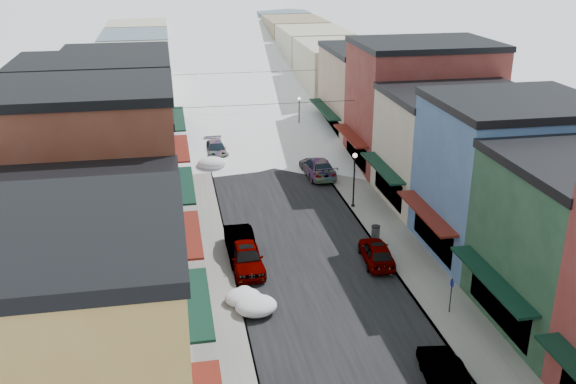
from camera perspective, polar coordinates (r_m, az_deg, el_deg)
name	(u,v)px	position (r m, az deg, el deg)	size (l,w,h in m)	color
road	(241,116)	(77.99, -4.21, 6.75)	(10.00, 160.00, 0.01)	black
sidewalk_left	(186,118)	(77.55, -9.09, 6.51)	(3.20, 160.00, 0.15)	gray
sidewalk_right	(295,113)	(78.95, 0.59, 7.04)	(3.20, 160.00, 0.15)	gray
curb_left	(199,117)	(77.60, -7.94, 6.58)	(0.10, 160.00, 0.15)	slate
curb_right	(282,113)	(78.67, -0.53, 6.99)	(0.10, 160.00, 0.15)	slate
bldg_l_yellow	(42,383)	(24.05, -21.05, -15.53)	(11.30, 8.70, 11.50)	tan
bldg_l_cream	(75,285)	(31.67, -18.38, -7.85)	(11.30, 8.20, 9.50)	beige
bldg_l_brick_near	(80,194)	(38.34, -18.02, -0.14)	(12.30, 8.20, 12.50)	maroon
bldg_l_grayblue	(104,173)	(46.81, -16.05, 1.67)	(11.30, 9.20, 9.00)	gray
bldg_l_brick_far	(99,126)	(55.19, -16.48, 5.67)	(13.30, 9.20, 11.00)	maroon
bldg_l_tan	(119,103)	(64.88, -14.81, 7.65)	(11.30, 11.20, 10.00)	tan
bldg_r_blue	(509,177)	(44.34, 19.06, 1.25)	(11.30, 9.20, 10.50)	#436498
bldg_r_cream	(457,147)	(52.33, 14.76, 3.86)	(12.30, 9.20, 9.00)	beige
bldg_r_brick_far	(421,105)	(60.13, 11.75, 7.60)	(13.30, 9.20, 11.50)	maroon
bldg_r_tan	(376,92)	(69.15, 7.83, 8.77)	(11.30, 11.20, 9.50)	tan
distant_blocks	(222,52)	(99.60, -5.85, 12.25)	(34.00, 55.00, 8.00)	gray
overhead_cables	(254,87)	(64.48, -3.04, 9.33)	(16.40, 15.04, 0.04)	black
car_silver_sedan	(246,257)	(41.19, -3.71, -5.81)	(1.99, 4.94, 1.68)	#AAACB2
car_dark_hatch	(241,244)	(42.92, -4.23, -4.65)	(1.78, 5.09, 1.68)	black
car_silver_wagon	(216,149)	(63.06, -6.43, 3.79)	(2.01, 4.93, 1.43)	#929399
car_green_sedan	(444,374)	(32.08, 13.71, -15.42)	(1.57, 4.51, 1.49)	black
car_gray_suv	(377,252)	(42.34, 7.89, -5.31)	(1.80, 4.46, 1.52)	#9DA1A6
car_black_sedan	(318,167)	(57.36, 2.66, 2.23)	(2.34, 5.75, 1.67)	black
car_lane_silver	(224,112)	(77.49, -5.71, 7.12)	(1.59, 3.96, 1.35)	#AEB1B6
car_lane_white	(251,105)	(80.10, -3.33, 7.71)	(2.45, 5.31, 1.47)	silver
parking_sign	(451,293)	(37.28, 14.30, -8.66)	(0.08, 0.29, 2.12)	black
trash_can	(376,233)	(45.20, 7.79, -3.61)	(0.62, 0.62, 1.05)	#525557
streetlamp_near	(354,173)	(49.88, 5.91, 1.68)	(0.36, 0.36, 4.38)	black
streetlamp_far	(299,111)	(68.96, 0.99, 7.21)	(0.34, 0.34, 4.12)	black
snow_pile_near	(256,305)	(36.79, -2.85, -10.02)	(2.39, 2.67, 1.01)	white
snow_pile_mid	(243,297)	(37.73, -4.01, -9.27)	(2.13, 2.51, 0.90)	white
snow_pile_far	(212,163)	(59.67, -6.79, 2.57)	(2.65, 2.83, 1.12)	white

